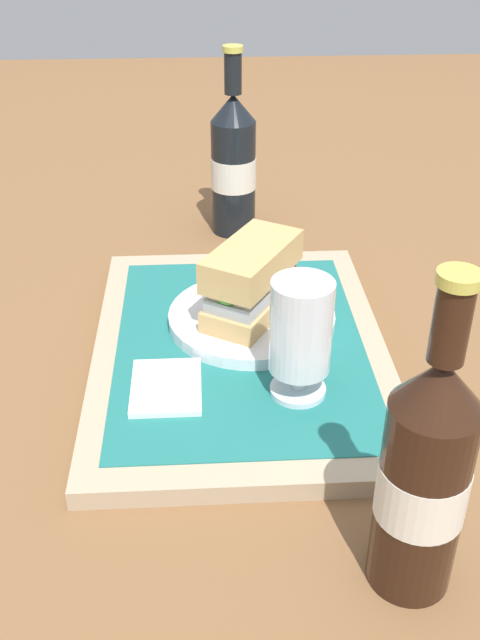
# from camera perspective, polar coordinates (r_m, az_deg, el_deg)

# --- Properties ---
(ground_plane) EXTENTS (3.00, 3.00, 0.00)m
(ground_plane) POSITION_cam_1_polar(r_m,az_deg,el_deg) (0.82, 0.00, -2.96)
(ground_plane) COLOR brown
(tray) EXTENTS (0.44, 0.32, 0.02)m
(tray) POSITION_cam_1_polar(r_m,az_deg,el_deg) (0.82, 0.00, -2.38)
(tray) COLOR tan
(tray) RESTS_ON ground_plane
(placemat) EXTENTS (0.38, 0.27, 0.00)m
(placemat) POSITION_cam_1_polar(r_m,az_deg,el_deg) (0.81, 0.00, -1.76)
(placemat) COLOR #1E6B66
(placemat) RESTS_ON tray
(plate) EXTENTS (0.19, 0.19, 0.01)m
(plate) POSITION_cam_1_polar(r_m,az_deg,el_deg) (0.84, 0.91, 0.18)
(plate) COLOR white
(plate) RESTS_ON placemat
(sandwich) EXTENTS (0.14, 0.12, 0.08)m
(sandwich) POSITION_cam_1_polar(r_m,az_deg,el_deg) (0.81, 0.83, 3.07)
(sandwich) COLOR tan
(sandwich) RESTS_ON plate
(beer_glass) EXTENTS (0.06, 0.06, 0.12)m
(beer_glass) POSITION_cam_1_polar(r_m,az_deg,el_deg) (0.70, 4.72, -1.04)
(beer_glass) COLOR silver
(beer_glass) RESTS_ON placemat
(napkin_folded) EXTENTS (0.09, 0.07, 0.01)m
(napkin_folded) POSITION_cam_1_polar(r_m,az_deg,el_deg) (0.74, -5.73, -5.17)
(napkin_folded) COLOR white
(napkin_folded) RESTS_ON placemat
(beer_bottle) EXTENTS (0.07, 0.07, 0.27)m
(beer_bottle) POSITION_cam_1_polar(r_m,az_deg,el_deg) (0.54, 14.06, -11.56)
(beer_bottle) COLOR black
(beer_bottle) RESTS_ON ground_plane
(second_bottle) EXTENTS (0.07, 0.07, 0.27)m
(second_bottle) POSITION_cam_1_polar(r_m,az_deg,el_deg) (1.08, -0.51, 12.02)
(second_bottle) COLOR black
(second_bottle) RESTS_ON ground_plane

